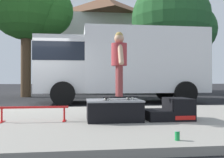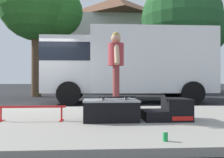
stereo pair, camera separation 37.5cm
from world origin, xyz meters
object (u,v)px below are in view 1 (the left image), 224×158
Objects in this scene: street_tree_neighbour at (31,4)px; skater_kid at (119,58)px; box_truck at (120,62)px; street_tree_main at (175,22)px; skateboard at (119,97)px; skate_box at (114,109)px; grind_rail at (33,110)px; soda_can at (177,136)px; kicker_ramp at (172,111)px.

skater_kid is at bearing -70.29° from street_tree_neighbour.
box_truck reaches higher than skater_kid.
skateboard is at bearing -116.46° from street_tree_main.
street_tree_neighbour is (-3.46, 9.94, 5.00)m from skate_box.
grind_rail is 0.19× the size of box_truck.
soda_can is (2.19, -1.86, -0.16)m from grind_rail.
skateboard is (-1.10, -0.01, 0.29)m from kicker_ramp.
skateboard reaches higher than skate_box.
street_tree_neighbour reaches higher than grind_rail.
grind_rail is 1.70m from skateboard.
skateboard is 0.12× the size of box_truck.
soda_can is at bearing -93.29° from box_truck.
skate_box is 1.58m from grind_rail.
skater_kid is at bearing -116.46° from street_tree_main.
street_tree_main is (5.38, 10.81, 3.40)m from skater_kid.
skater_kid reaches higher than soda_can.
skater_kid is 11.29m from street_tree_neighbour.
skate_box is 8.66× the size of soda_can.
street_tree_neighbour reaches higher than box_truck.
box_truck is 7.26m from street_tree_neighbour.
grind_rail is (-1.58, 0.05, 0.00)m from skate_box.
skateboard reaches higher than kicker_ramp.
skater_kid is 2.21m from soda_can.
soda_can is 0.02× the size of box_truck.
skateboard is (0.11, -0.01, 0.25)m from skate_box.
skateboard is 6.39× the size of soda_can.
kicker_ramp is 5.72m from box_truck.
box_truck reaches higher than kicker_ramp.
skate_box is 5.80m from box_truck.
street_tree_neighbour is at bearing 109.20° from skate_box.
street_tree_main is at bearing 68.86° from soda_can.
box_truck is (2.61, 5.50, 1.36)m from grind_rail.
grind_rail is 2.88m from soda_can.
kicker_ramp is 1.14m from skateboard.
kicker_ramp is 0.12× the size of street_tree_main.
skate_box is 0.16× the size of box_truck.
kicker_ramp is 1.91m from soda_can.
skate_box is 12.90m from street_tree_main.
skater_kid reaches higher than skateboard.
box_truck reaches higher than soda_can.
skater_kid is 12.55m from street_tree_main.
street_tree_neighbour is at bearing 109.71° from skateboard.
skate_box is at bearing -116.93° from street_tree_main.
kicker_ramp is at bearing -0.02° from skate_box.
street_tree_main is (7.07, 10.75, 4.43)m from grind_rail.
skateboard is 12.78m from street_tree_main.
street_tree_neighbour reaches higher than street_tree_main.
kicker_ramp is at bearing 71.73° from soda_can.
grind_rail is at bearing -79.23° from street_tree_neighbour.
skateboard is at bearing 105.68° from soda_can.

